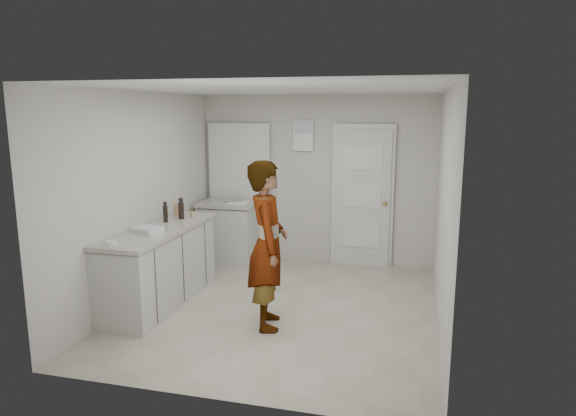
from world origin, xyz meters
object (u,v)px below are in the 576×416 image
(spice_jar, at_px, (192,214))
(person, at_px, (268,245))
(cake_mix_box, at_px, (178,210))
(baking_dish, at_px, (147,230))
(oil_cruet_b, at_px, (165,212))
(egg_bowl, at_px, (111,243))
(oil_cruet_a, at_px, (181,209))

(spice_jar, bearing_deg, person, -36.59)
(cake_mix_box, distance_m, baking_dish, 0.89)
(oil_cruet_b, distance_m, egg_bowl, 1.14)
(cake_mix_box, bearing_deg, oil_cruet_a, -61.99)
(oil_cruet_b, height_order, baking_dish, oil_cruet_b)
(oil_cruet_b, height_order, egg_bowl, oil_cruet_b)
(cake_mix_box, relative_size, baking_dish, 0.43)
(person, bearing_deg, baking_dish, 68.99)
(cake_mix_box, relative_size, oil_cruet_b, 0.63)
(cake_mix_box, distance_m, egg_bowl, 1.51)
(cake_mix_box, relative_size, oil_cruet_a, 0.59)
(spice_jar, distance_m, baking_dish, 0.88)
(cake_mix_box, bearing_deg, person, -44.08)
(cake_mix_box, relative_size, egg_bowl, 1.36)
(person, xyz_separation_m, oil_cruet_b, (-1.48, 0.61, 0.16))
(egg_bowl, bearing_deg, oil_cruet_b, 89.24)
(person, relative_size, spice_jar, 23.05)
(baking_dish, bearing_deg, oil_cruet_a, 85.22)
(person, xyz_separation_m, spice_jar, (-1.29, 0.96, 0.07))
(oil_cruet_a, bearing_deg, baking_dish, -94.78)
(cake_mix_box, xyz_separation_m, egg_bowl, (0.00, -1.50, -0.06))
(oil_cruet_a, height_order, baking_dish, oil_cruet_a)
(person, bearing_deg, spice_jar, 36.09)
(baking_dish, bearing_deg, spice_jar, 80.21)
(oil_cruet_a, distance_m, egg_bowl, 1.36)
(spice_jar, xyz_separation_m, baking_dish, (-0.15, -0.87, -0.01))
(person, xyz_separation_m, egg_bowl, (-1.50, -0.53, 0.06))
(baking_dish, distance_m, egg_bowl, 0.62)
(baking_dish, bearing_deg, cake_mix_box, 93.82)
(spice_jar, height_order, oil_cruet_b, oil_cruet_b)
(oil_cruet_b, xyz_separation_m, baking_dish, (0.04, -0.52, -0.10))
(baking_dish, bearing_deg, egg_bowl, -95.26)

